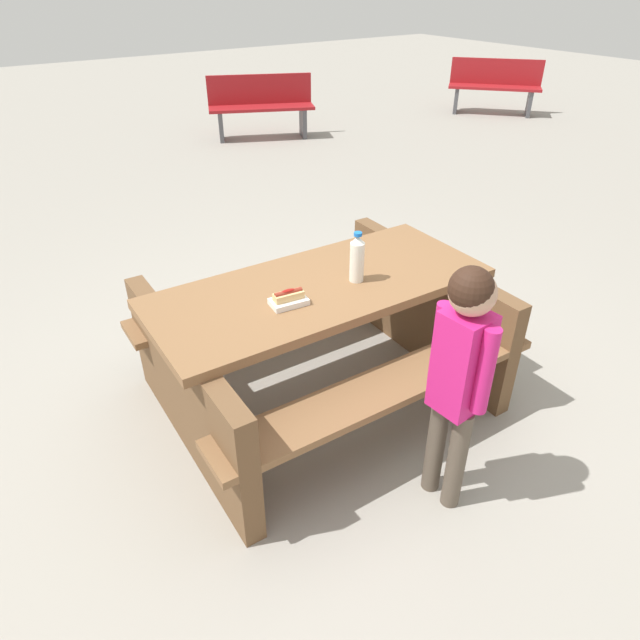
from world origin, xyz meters
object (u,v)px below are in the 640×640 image
(picnic_table, at_px, (320,332))
(park_bench_far, at_px, (495,85))
(child_in_coat, at_px, (461,363))
(park_bench_mid, at_px, (261,105))
(hotdog_tray, at_px, (289,299))
(soda_bottle, at_px, (357,258))

(picnic_table, distance_m, park_bench_far, 8.07)
(child_in_coat, distance_m, park_bench_mid, 6.81)
(picnic_table, bearing_deg, hotdog_tray, 19.35)
(hotdog_tray, height_order, park_bench_mid, park_bench_mid)
(soda_bottle, xyz_separation_m, child_in_coat, (0.13, 0.86, -0.09))
(child_in_coat, relative_size, park_bench_mid, 0.80)
(picnic_table, xyz_separation_m, park_bench_mid, (-2.67, -5.34, 0.00))
(soda_bottle, bearing_deg, park_bench_far, -145.00)
(picnic_table, relative_size, park_bench_mid, 1.21)
(hotdog_tray, bearing_deg, park_bench_far, -146.63)
(child_in_coat, bearing_deg, picnic_table, -86.82)
(picnic_table, height_order, child_in_coat, child_in_coat)
(park_bench_mid, bearing_deg, hotdog_tray, 61.73)
(soda_bottle, relative_size, hotdog_tray, 1.42)
(soda_bottle, bearing_deg, child_in_coat, 81.51)
(picnic_table, xyz_separation_m, child_in_coat, (-0.05, 0.93, 0.34))
(hotdog_tray, height_order, child_in_coat, child_in_coat)
(park_bench_mid, bearing_deg, child_in_coat, 67.32)
(child_in_coat, distance_m, park_bench_far, 8.59)
(hotdog_tray, bearing_deg, child_in_coat, 109.43)
(child_in_coat, bearing_deg, hotdog_tray, -70.57)
(soda_bottle, xyz_separation_m, hotdog_tray, (0.43, 0.01, -0.10))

